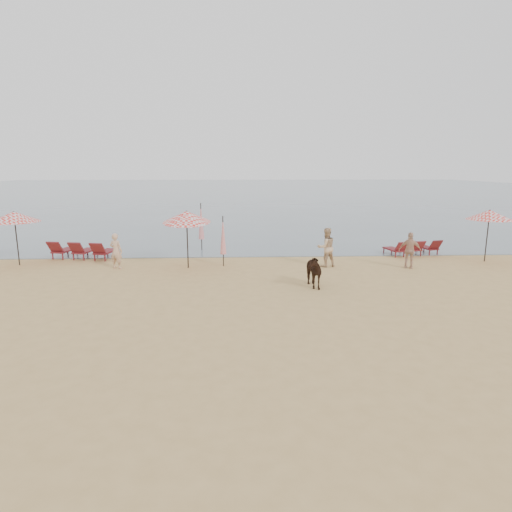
{
  "coord_description": "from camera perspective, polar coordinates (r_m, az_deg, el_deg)",
  "views": [
    {
      "loc": [
        -0.7,
        -10.94,
        4.4
      ],
      "look_at": [
        0.0,
        5.0,
        1.1
      ],
      "focal_mm": 30.0,
      "sensor_mm": 36.0,
      "label": 1
    }
  ],
  "objects": [
    {
      "name": "ground",
      "position": [
        11.81,
        1.08,
        -10.19
      ],
      "size": [
        120.0,
        120.0,
        0.0
      ],
      "primitive_type": "plane",
      "color": "tan",
      "rests_on": "ground"
    },
    {
      "name": "sea",
      "position": [
        91.05,
        -2.1,
        8.91
      ],
      "size": [
        160.0,
        140.0,
        0.06
      ],
      "primitive_type": "cube",
      "color": "#51606B",
      "rests_on": "ground"
    },
    {
      "name": "lounger_cluster_left",
      "position": [
        22.65,
        -22.11,
        0.74
      ],
      "size": [
        3.15,
        2.23,
        0.63
      ],
      "rotation": [
        0.0,
        0.0,
        -0.2
      ],
      "color": "maroon",
      "rests_on": "ground"
    },
    {
      "name": "lounger_cluster_right",
      "position": [
        23.32,
        20.19,
        1.05
      ],
      "size": [
        2.77,
        1.98,
        0.55
      ],
      "rotation": [
        0.0,
        0.0,
        0.21
      ],
      "color": "maroon",
      "rests_on": "ground"
    },
    {
      "name": "umbrella_open_left_a",
      "position": [
        22.19,
        -29.54,
        4.56
      ],
      "size": [
        2.18,
        2.18,
        2.48
      ],
      "rotation": [
        0.0,
        0.0,
        0.31
      ],
      "color": "black",
      "rests_on": "ground"
    },
    {
      "name": "umbrella_open_left_b",
      "position": [
        19.01,
        -9.24,
        5.19
      ],
      "size": [
        2.08,
        2.12,
        2.66
      ],
      "rotation": [
        0.0,
        0.0,
        0.44
      ],
      "color": "black",
      "rests_on": "ground"
    },
    {
      "name": "umbrella_open_right",
      "position": [
        22.91,
        28.69,
        4.83
      ],
      "size": [
        2.03,
        2.03,
        2.48
      ],
      "rotation": [
        0.0,
        0.0,
        0.06
      ],
      "color": "black",
      "rests_on": "ground"
    },
    {
      "name": "umbrella_closed_left",
      "position": [
        23.14,
        -7.33,
        4.59
      ],
      "size": [
        0.31,
        0.31,
        2.57
      ],
      "rotation": [
        0.0,
        0.0,
        0.43
      ],
      "color": "black",
      "rests_on": "ground"
    },
    {
      "name": "umbrella_closed_right",
      "position": [
        19.31,
        -4.41,
        2.75
      ],
      "size": [
        0.28,
        0.28,
        2.3
      ],
      "rotation": [
        0.0,
        0.0,
        -0.21
      ],
      "color": "black",
      "rests_on": "ground"
    },
    {
      "name": "cow",
      "position": [
        16.15,
        7.31,
        -1.9
      ],
      "size": [
        0.93,
        1.59,
        1.27
      ],
      "primitive_type": "imported",
      "rotation": [
        0.0,
        0.0,
        0.17
      ],
      "color": "black",
      "rests_on": "ground"
    },
    {
      "name": "beachgoer_left",
      "position": [
        19.88,
        -18.16,
        0.64
      ],
      "size": [
        0.67,
        0.54,
        1.59
      ],
      "primitive_type": "imported",
      "rotation": [
        0.0,
        0.0,
        2.83
      ],
      "color": "tan",
      "rests_on": "ground"
    },
    {
      "name": "beachgoer_right_a",
      "position": [
        19.52,
        9.33,
        1.16
      ],
      "size": [
        1.01,
        0.88,
        1.77
      ],
      "primitive_type": "imported",
      "rotation": [
        0.0,
        0.0,
        3.42
      ],
      "color": "tan",
      "rests_on": "ground"
    },
    {
      "name": "beachgoer_right_b",
      "position": [
        20.13,
        19.85,
        0.71
      ],
      "size": [
        1.03,
        0.72,
        1.62
      ],
      "primitive_type": "imported",
      "rotation": [
        0.0,
        0.0,
        2.76
      ],
      "color": "tan",
      "rests_on": "ground"
    }
  ]
}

